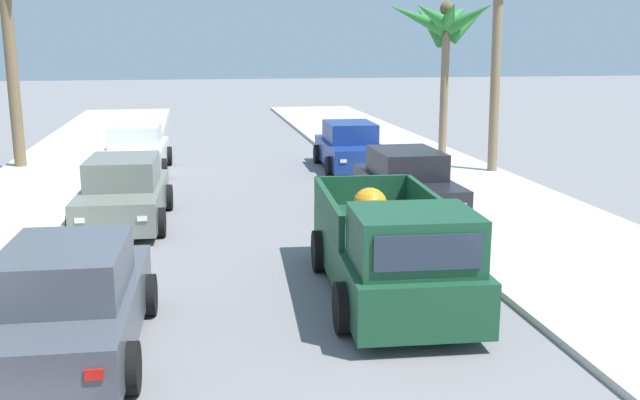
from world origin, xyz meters
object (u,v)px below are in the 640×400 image
car_right_near (70,304)px  car_left_mid (137,151)px  car_left_near (407,183)px  car_right_far (350,147)px  palm_tree_left_fore (445,24)px  pickup_truck (392,253)px  car_left_far (124,193)px

car_right_near → car_left_mid: size_ratio=1.00×
car_left_near → car_right_near: size_ratio=0.99×
car_right_far → palm_tree_left_fore: palm_tree_left_fore is taller
pickup_truck → car_left_mid: 13.73m
pickup_truck → car_left_far: (-4.71, 6.01, -0.07)m
car_right_near → palm_tree_left_fore: bearing=55.6°
car_left_mid → car_right_far: (6.90, -0.45, 0.00)m
car_left_near → car_left_far: (-6.77, -0.00, 0.00)m
car_right_near → pickup_truck: bearing=15.3°
car_right_far → palm_tree_left_fore: (3.76, 1.75, 4.02)m
car_left_far → car_right_far: (6.74, 6.37, 0.00)m
pickup_truck → car_left_far: size_ratio=1.23×
pickup_truck → car_left_far: 7.64m
car_right_far → palm_tree_left_fore: 5.77m
car_right_near → car_left_far: same height
car_left_mid → car_left_far: 6.83m
car_left_near → pickup_truck: bearing=-108.8°
pickup_truck → car_right_near: pickup_truck is taller
car_left_near → car_left_far: 6.77m
car_left_far → palm_tree_left_fore: bearing=37.7°
pickup_truck → palm_tree_left_fore: (5.79, 14.14, 3.95)m
car_left_far → car_right_near: bearing=-90.8°
pickup_truck → car_left_mid: size_ratio=1.23×
car_left_near → car_right_near: (-6.86, -7.33, 0.00)m
car_left_mid → car_left_far: size_ratio=1.00×
car_left_near → car_right_far: 6.37m
car_right_near → car_left_near: bearing=46.9°
car_left_far → car_left_near: bearing=0.0°
car_right_near → palm_tree_left_fore: size_ratio=0.77×
car_left_near → car_right_far: size_ratio=0.99×
car_left_near → palm_tree_left_fore: 9.80m
car_left_near → car_right_near: same height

